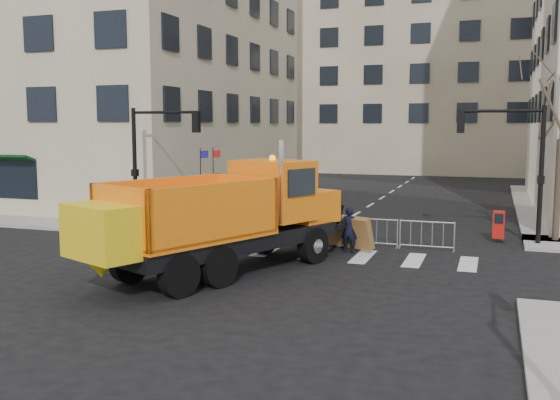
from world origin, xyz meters
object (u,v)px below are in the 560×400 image
(plow_truck, at_px, (221,215))
(newspaper_box, at_px, (499,225))
(cop_c, at_px, (312,221))
(cop_a, at_px, (349,230))
(worker, at_px, (111,208))
(cop_b, at_px, (338,225))

(plow_truck, bearing_deg, newspaper_box, -20.63)
(cop_c, relative_size, newspaper_box, 1.76)
(cop_c, bearing_deg, cop_a, 92.03)
(worker, distance_m, newspaper_box, 16.21)
(cop_a, bearing_deg, worker, -4.95)
(plow_truck, bearing_deg, worker, 78.59)
(cop_b, distance_m, newspaper_box, 6.61)
(worker, bearing_deg, newspaper_box, -31.01)
(cop_b, bearing_deg, plow_truck, 86.49)
(cop_a, bearing_deg, cop_b, -56.86)
(plow_truck, height_order, newspaper_box, plow_truck)
(cop_a, relative_size, worker, 0.89)
(cop_c, relative_size, worker, 1.01)
(cop_a, height_order, newspaper_box, cop_a)
(newspaper_box, bearing_deg, plow_truck, -132.19)
(cop_c, height_order, newspaper_box, cop_c)
(worker, relative_size, newspaper_box, 1.73)
(cop_b, xyz_separation_m, newspaper_box, (5.82, 3.12, -0.13))
(plow_truck, distance_m, cop_b, 6.07)
(plow_truck, xyz_separation_m, newspaper_box, (8.25, 8.58, -1.16))
(plow_truck, xyz_separation_m, cop_a, (3.04, 4.57, -1.02))
(cop_a, xyz_separation_m, newspaper_box, (5.21, 4.01, -0.14))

